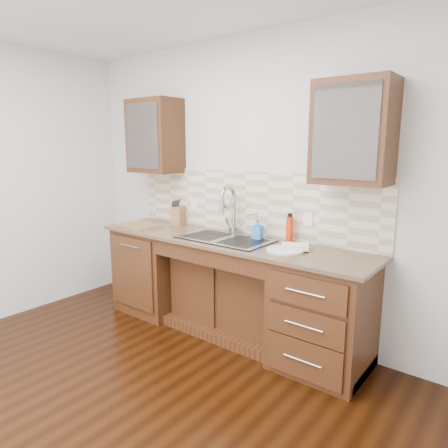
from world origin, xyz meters
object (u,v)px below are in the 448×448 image
Objects in this scene: soap_bottle at (258,229)px; water_bottle at (290,230)px; cutting_board at (138,225)px; plate at (285,250)px; knife_block at (179,215)px.

water_bottle is (0.28, 0.07, 0.02)m from soap_bottle.
plate is at bearing 1.97° from cutting_board.
knife_block is at bearing 165.83° from soap_bottle.
soap_bottle is 0.43× the size of cutting_board.
cutting_board is (-0.27, -0.33, -0.09)m from knife_block.
knife_block reaches higher than plate.
cutting_board is (-1.31, -0.26, -0.08)m from soap_bottle.
water_bottle reaches higher than cutting_board.
soap_bottle is 0.29m from water_bottle.
cutting_board is at bearing -168.23° from water_bottle.
soap_bottle is at bearing -20.42° from knife_block.
water_bottle is at bearing 4.85° from soap_bottle.
plate is 1.70m from cutting_board.
knife_block is 0.43m from cutting_board.
plate is 1.45m from knife_block.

